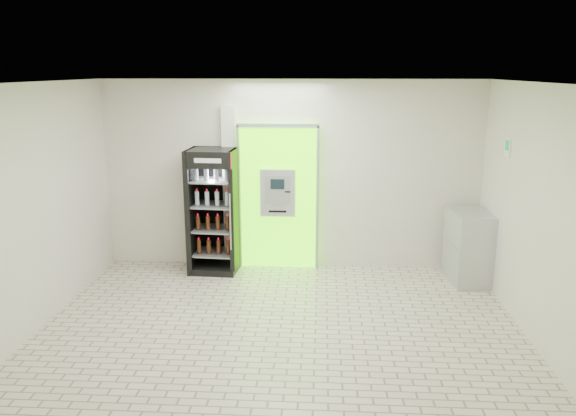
{
  "coord_description": "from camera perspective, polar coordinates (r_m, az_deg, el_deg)",
  "views": [
    {
      "loc": [
        0.49,
        -6.3,
        3.15
      ],
      "look_at": [
        0.03,
        1.2,
        1.28
      ],
      "focal_mm": 35.0,
      "sensor_mm": 36.0,
      "label": 1
    }
  ],
  "objects": [
    {
      "name": "atm_assembly",
      "position": [
        8.96,
        -0.99,
        1.2
      ],
      "size": [
        1.3,
        0.24,
        2.33
      ],
      "color": "#56FF00",
      "rests_on": "ground"
    },
    {
      "name": "exit_sign",
      "position": [
        8.16,
        21.42,
        5.76
      ],
      "size": [
        0.02,
        0.22,
        0.26
      ],
      "color": "white",
      "rests_on": "room_shell"
    },
    {
      "name": "ground",
      "position": [
        7.06,
        -0.87,
        -12.55
      ],
      "size": [
        6.0,
        6.0,
        0.0
      ],
      "primitive_type": "plane",
      "color": "beige",
      "rests_on": "ground"
    },
    {
      "name": "steel_cabinet",
      "position": [
        8.88,
        17.9,
        -3.78
      ],
      "size": [
        0.62,
        0.86,
        1.09
      ],
      "rotation": [
        0.0,
        0.0,
        0.09
      ],
      "color": "#ADB0B4",
      "rests_on": "ground"
    },
    {
      "name": "beverage_cooler",
      "position": [
        8.92,
        -7.53,
        -0.52
      ],
      "size": [
        0.77,
        0.72,
        1.96
      ],
      "rotation": [
        0.0,
        0.0,
        -0.06
      ],
      "color": "black",
      "rests_on": "ground"
    },
    {
      "name": "pillar",
      "position": [
        9.06,
        -5.91,
        2.11
      ],
      "size": [
        0.22,
        0.11,
        2.6
      ],
      "color": "silver",
      "rests_on": "ground"
    },
    {
      "name": "room_shell",
      "position": [
        6.45,
        -0.93,
        2.26
      ],
      "size": [
        6.0,
        6.0,
        6.0
      ],
      "color": "silver",
      "rests_on": "ground"
    }
  ]
}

